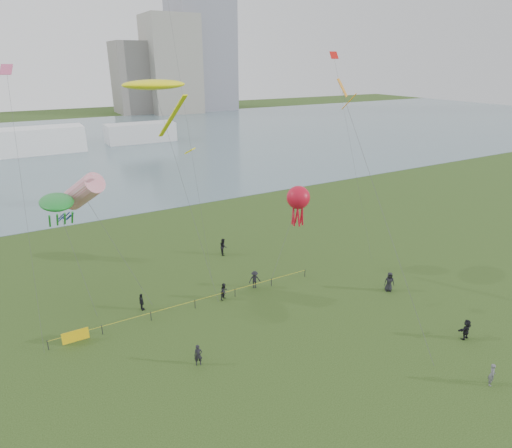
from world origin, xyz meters
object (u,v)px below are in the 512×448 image
kite_flyer (492,374)px  kite_stingray (154,85)px  fence (126,322)px  kite_octopus (298,198)px

kite_flyer → kite_stingray: (-13.74, 26.41, 17.83)m
fence → kite_octopus: kite_octopus is taller
kite_flyer → kite_octopus: size_ratio=0.18×
kite_flyer → kite_stingray: bearing=77.9°
kite_stingray → kite_octopus: (11.94, -5.67, -10.72)m
kite_flyer → kite_stingray: size_ratio=0.09×
fence → kite_stingray: kite_stingray is taller
kite_flyer → fence: bearing=96.9°
fence → kite_octopus: size_ratio=2.62×
fence → kite_flyer: kite_flyer is taller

